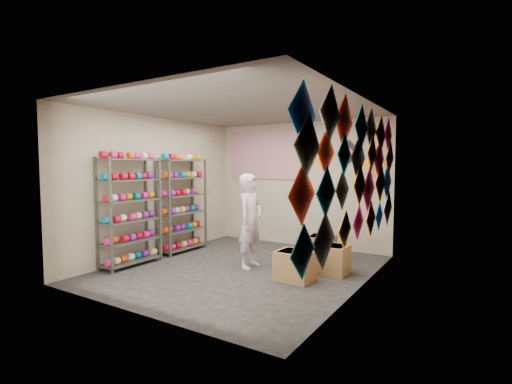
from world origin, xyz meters
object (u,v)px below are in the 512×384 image
Objects in this scene: shelf_rack_front at (130,212)px; shelf_rack_back at (182,205)px; shopkeeper at (250,221)px; carton_a at (295,266)px; carton_b at (330,259)px; carton_c at (321,248)px.

shelf_rack_front is 1.00× the size of shelf_rack_back.
carton_a is at bearing -107.87° from shopkeeper.
shopkeeper is (1.85, -0.29, -0.14)m from shelf_rack_back.
shelf_rack_back reaches higher than carton_a.
carton_a is (0.98, -0.26, -0.58)m from shopkeeper.
carton_a is at bearing -116.38° from carton_b.
carton_c is at bearing 37.74° from shelf_rack_front.
shelf_rack_back is 3.50× the size of carton_a.
shelf_rack_front is at bearing 115.60° from shopkeeper.
shelf_rack_front is 3.61× the size of carton_c.
shopkeeper is at bearing -135.31° from carton_c.
shopkeeper is at bearing 167.02° from carton_a.
carton_a is 1.03× the size of carton_c.
carton_b is at bearing 24.21° from shelf_rack_front.
shopkeeper reaches higher than carton_b.
shelf_rack_front reaches higher than carton_c.
carton_a is 0.96× the size of carton_b.
shopkeeper is 1.17m from carton_a.
carton_b is 1.08× the size of carton_c.
carton_b is (0.31, 0.66, 0.01)m from carton_a.
shelf_rack_front is 3.02m from carton_a.
carton_a is at bearing -91.95° from carton_c.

